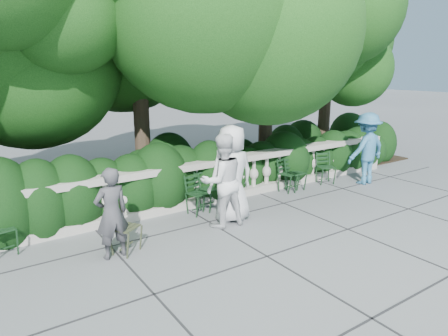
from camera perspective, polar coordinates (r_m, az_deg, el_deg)
ground at (r=7.70m, az=4.22°, el=-8.77°), size 90.00×90.00×0.00m
balustrade at (r=8.93m, az=-2.87°, el=-2.14°), size 12.00×0.44×1.00m
shrub_hedge at (r=10.08m, az=-6.39°, el=-3.18°), size 15.00×2.60×1.70m
tree_canopy at (r=10.16m, az=-3.95°, el=19.63°), size 15.04×6.52×6.78m
chair_a at (r=7.50m, az=-28.61°, el=-11.23°), size 0.53×0.56×0.84m
chair_b at (r=8.39m, az=-2.99°, el=-6.77°), size 0.51×0.55×0.84m
chair_c at (r=8.64m, az=-1.95°, el=-6.11°), size 0.45×0.49×0.84m
chair_d at (r=9.99m, az=9.78°, el=-3.46°), size 0.53×0.56×0.84m
chair_e at (r=10.82m, az=14.53°, el=-2.34°), size 0.59×0.61×0.84m
chair_f at (r=10.08m, az=10.73°, el=-3.34°), size 0.49×0.53×0.84m
chair_weathered at (r=6.92m, az=-12.74°, el=-11.88°), size 0.63×0.64×0.84m
person_businessman at (r=7.81m, az=1.10°, el=-0.86°), size 0.99×0.69×1.94m
person_woman_grey at (r=6.61m, az=-15.77°, el=-6.26°), size 0.58×0.40×1.50m
person_casual_man at (r=7.59m, az=-0.30°, el=-1.82°), size 0.94×0.76×1.81m
person_older_blue at (r=11.04m, az=19.66°, el=2.63°), size 1.22×0.72×1.87m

